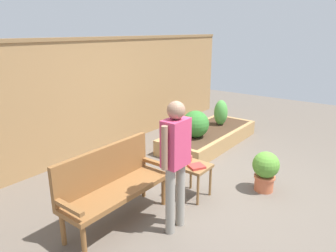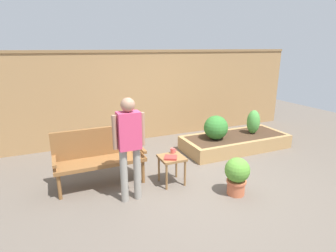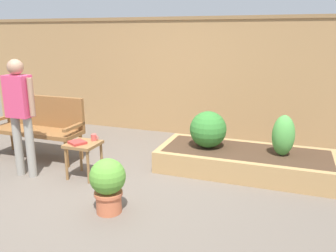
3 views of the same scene
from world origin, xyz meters
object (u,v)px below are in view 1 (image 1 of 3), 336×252
Objects in this scene: cup_on_table at (190,158)px; book_on_table at (197,166)px; person_by_bench at (176,156)px; shrub_near_bench at (196,124)px; garden_bench at (111,180)px; side_table at (195,171)px; shrub_far_corner at (221,113)px; potted_boxwood at (265,169)px.

cup_on_table is 0.24m from book_on_table.
book_on_table is 0.13× the size of person_by_bench.
shrub_near_bench is (1.50, 0.98, 0.06)m from book_on_table.
book_on_table is at bearing -27.57° from garden_bench.
person_by_bench is at bearing -65.46° from garden_bench.
garden_bench reaches higher than shrub_near_bench.
cup_on_table is at bearing 59.46° from side_table.
book_on_table is (1.05, -0.55, -0.05)m from garden_bench.
book_on_table is 2.70m from shrub_far_corner.
person_by_bench is (0.33, -0.72, 0.39)m from garden_bench.
shrub_far_corner is 0.35× the size of person_by_bench.
cup_on_table is at bearing 23.36° from person_by_bench.
potted_boxwood is 0.39× the size of person_by_bench.
garden_bench is 2.24m from potted_boxwood.
cup_on_table is at bearing 128.53° from potted_boxwood.
garden_bench is at bearing -173.12° from shrub_far_corner.
potted_boxwood is at bearing -17.98° from person_by_bench.
shrub_near_bench is at bearing 67.46° from potted_boxwood.
person_by_bench is (-0.85, -0.37, 0.41)m from cup_on_table.
shrub_far_corner is at bearing 19.51° from person_by_bench.
potted_boxwood is 2.37m from shrub_far_corner.
potted_boxwood is 1.10× the size of shrub_far_corner.
shrub_near_bench is at bearing 29.56° from cup_on_table.
book_on_table is at bearing -123.06° from cup_on_table.
cup_on_table is at bearing -161.91° from shrub_far_corner.
shrub_far_corner is at bearing 18.09° from cup_on_table.
side_table is 0.93× the size of shrub_near_bench.
garden_bench reaches higher than shrub_far_corner.
shrub_far_corner is (2.51, 0.98, 0.08)m from book_on_table.
shrub_far_corner is (3.56, 0.43, 0.03)m from garden_bench.
shrub_near_bench is (0.68, 1.65, 0.22)m from potted_boxwood.
side_table is 0.96m from person_by_bench.
cup_on_table is (1.18, -0.35, -0.02)m from garden_bench.
shrub_near_bench reaches higher than potted_boxwood.
person_by_bench reaches higher than side_table.
cup_on_table is at bearing -150.44° from shrub_near_bench.
cup_on_table is 0.20× the size of shrub_far_corner.
potted_boxwood is at bearing -10.86° from book_on_table.
shrub_near_bench reaches higher than book_on_table.
potted_boxwood is 1.80m from shrub_near_bench.
book_on_table is 0.37× the size of shrub_far_corner.
book_on_table is at bearing 140.77° from potted_boxwood.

